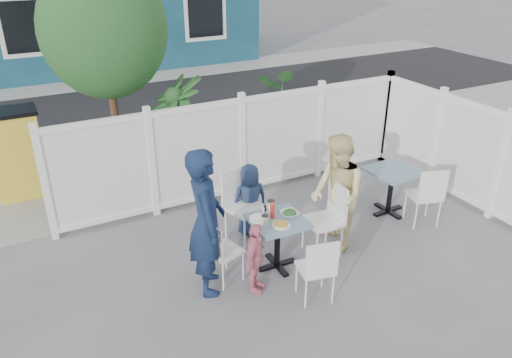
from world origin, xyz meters
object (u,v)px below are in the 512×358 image
man (206,222)px  woman (337,194)px  spare_table (392,180)px  boy (250,200)px  toddler (255,258)px  chair_near (318,266)px  utility_cabinet (18,156)px  chair_right (329,214)px  chair_left (219,247)px  main_table (278,230)px  chair_back (241,200)px

man → woman: bearing=-73.4°
man → woman: 1.81m
spare_table → boy: (-2.11, 0.48, -0.03)m
toddler → boy: bearing=21.6°
chair_near → toddler: (-0.52, 0.50, -0.04)m
utility_cabinet → boy: 3.83m
spare_table → chair_right: chair_right is taller
chair_left → chair_near: size_ratio=1.01×
chair_right → chair_near: bearing=143.6°
chair_near → boy: 1.68m
chair_left → chair_right: 1.52m
boy → man: bearing=46.3°
chair_right → woman: woman is taller
main_table → toddler: toddler is taller
utility_cabinet → man: size_ratio=0.77×
chair_back → utility_cabinet: bearing=-64.7°
chair_left → chair_back: chair_back is taller
boy → toddler: boy is taller
chair_right → woman: 0.27m
chair_left → woman: woman is taller
boy → chair_near: bearing=94.6°
chair_back → toddler: 1.18m
chair_right → toddler: bearing=108.2°
spare_table → chair_back: chair_back is taller
chair_right → woman: (0.13, 0.04, 0.23)m
main_table → man: 0.98m
utility_cabinet → toddler: size_ratio=1.53×
chair_right → chair_near: 1.05m
woman → toddler: size_ratio=1.78×
chair_left → toddler: 0.45m
chair_left → boy: boy is taller
spare_table → main_table: bearing=-169.2°
main_table → spare_table: spare_table is taller
boy → toddler: 1.30m
chair_back → toddler: bearing=54.5°
spare_table → chair_right: bearing=-163.5°
boy → utility_cabinet: bearing=-40.0°
chair_right → toddler: 1.26m
chair_right → toddler: chair_right is taller
chair_back → boy: boy is taller
chair_left → chair_near: (0.82, -0.84, -0.00)m
chair_left → toddler: bearing=26.9°
chair_left → chair_back: (0.67, 0.77, 0.10)m
chair_near → man: man is taller
utility_cabinet → chair_back: size_ratio=1.35×
main_table → toddler: 0.55m
spare_table → toddler: (-2.65, -0.70, -0.10)m
chair_left → chair_right: size_ratio=0.86×
toddler → man: bearing=101.3°
main_table → man: bearing=178.3°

